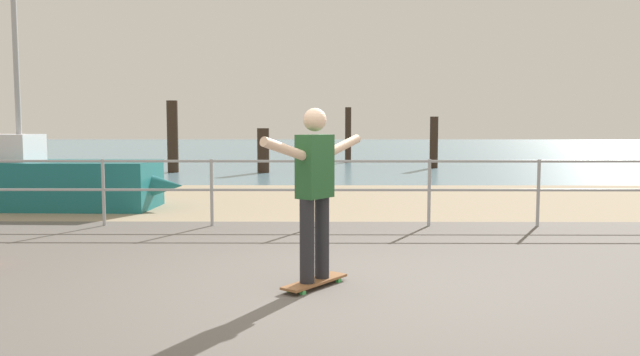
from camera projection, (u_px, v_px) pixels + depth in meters
The scene contains 11 objects.
ground_plane at pixel (321, 322), 4.94m from camera, with size 24.00×10.00×0.04m, color #605B56.
beach_strip at pixel (323, 200), 12.91m from camera, with size 24.00×6.00×0.04m, color tan.
sea_surface at pixel (324, 149), 40.81m from camera, with size 72.00×50.00×0.04m, color slate.
railing_fence at pixel (212, 182), 9.48m from camera, with size 13.44×0.05×1.05m.
sailboat at pixel (45, 182), 11.52m from camera, with size 4.98×1.53×4.56m.
skateboard at pixel (315, 282), 5.94m from camera, with size 0.64×0.76×0.08m.
skateboarder at pixel (315, 184), 5.86m from camera, with size 0.94×1.21×1.65m.
groyne_post_0 at pixel (173, 137), 20.11m from camera, with size 0.36×0.36×2.36m, color #332319.
groyne_post_1 at pixel (263, 151), 20.05m from camera, with size 0.39×0.39×1.46m, color #332319.
groyne_post_2 at pixel (348, 135), 25.41m from camera, with size 0.25×0.25×2.29m, color #332319.
groyne_post_3 at pixel (434, 143), 22.19m from camera, with size 0.29×0.29×1.87m, color #332319.
Camera 1 is at (0.02, -5.83, 1.58)m, focal length 34.65 mm.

